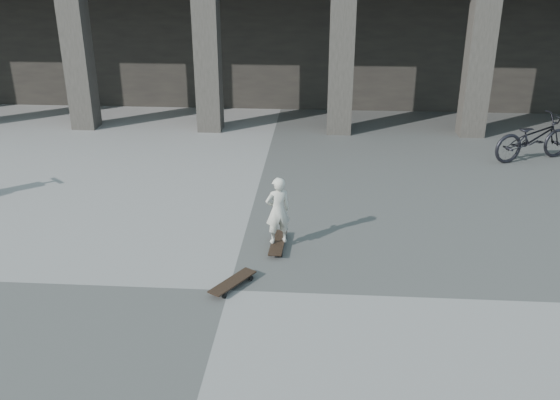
# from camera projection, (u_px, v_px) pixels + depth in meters

# --- Properties ---
(ground) EXTENTS (90.00, 90.00, 0.00)m
(ground) POSITION_uv_depth(u_px,v_px,m) (229.00, 290.00, 8.72)
(ground) COLOR #454542
(ground) RESTS_ON ground
(colonnade) EXTENTS (28.00, 8.82, 6.00)m
(colonnade) POSITION_uv_depth(u_px,v_px,m) (286.00, 2.00, 20.22)
(colonnade) COLOR black
(colonnade) RESTS_ON ground
(longboard) EXTENTS (0.26, 0.96, 0.10)m
(longboard) POSITION_uv_depth(u_px,v_px,m) (278.00, 243.00, 9.98)
(longboard) COLOR black
(longboard) RESTS_ON ground
(skateboard_spare) EXTENTS (0.65, 0.86, 0.10)m
(skateboard_spare) POSITION_uv_depth(u_px,v_px,m) (233.00, 282.00, 8.77)
(skateboard_spare) COLOR black
(skateboard_spare) RESTS_ON ground
(child) EXTENTS (0.50, 0.42, 1.15)m
(child) POSITION_uv_depth(u_px,v_px,m) (278.00, 210.00, 9.75)
(child) COLOR beige
(child) RESTS_ON longboard
(bicycle) EXTENTS (2.22, 1.49, 1.10)m
(bicycle) POSITION_uv_depth(u_px,v_px,m) (533.00, 138.00, 14.01)
(bicycle) COLOR black
(bicycle) RESTS_ON ground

